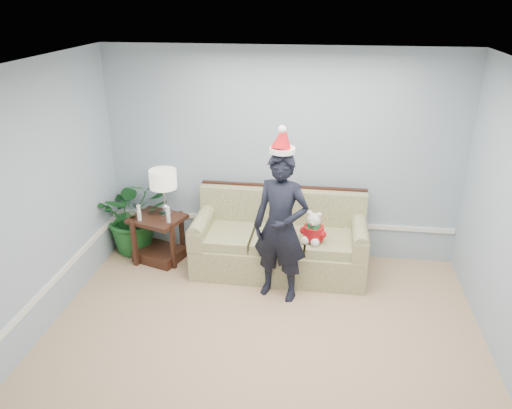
{
  "coord_description": "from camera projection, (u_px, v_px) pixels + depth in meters",
  "views": [
    {
      "loc": [
        0.51,
        -3.51,
        3.27
      ],
      "look_at": [
        -0.2,
        1.55,
        1.08
      ],
      "focal_mm": 35.0,
      "sensor_mm": 36.0,
      "label": 1
    }
  ],
  "objects": [
    {
      "name": "man",
      "position": [
        281.0,
        227.0,
        5.5
      ],
      "size": [
        0.73,
        0.58,
        1.74
      ],
      "primitive_type": "imported",
      "rotation": [
        0.0,
        0.0,
        -0.29
      ],
      "color": "black",
      "rests_on": "room_shell"
    },
    {
      "name": "side_table",
      "position": [
        159.0,
        243.0,
        6.52
      ],
      "size": [
        0.77,
        0.7,
        0.61
      ],
      "rotation": [
        0.0,
        0.0,
        -0.33
      ],
      "color": "#3D2016",
      "rests_on": "room_shell"
    },
    {
      "name": "candle_pair",
      "position": [
        154.0,
        214.0,
        6.22
      ],
      "size": [
        0.43,
        0.05,
        0.21
      ],
      "color": "silver",
      "rests_on": "side_table"
    },
    {
      "name": "sofa",
      "position": [
        280.0,
        243.0,
        6.28
      ],
      "size": [
        2.13,
        0.93,
        0.99
      ],
      "rotation": [
        0.0,
        0.0,
        -0.01
      ],
      "color": "#55642F",
      "rests_on": "room_shell"
    },
    {
      "name": "wainscot_trim",
      "position": [
        165.0,
        264.0,
        5.59
      ],
      "size": [
        4.49,
        4.99,
        0.06
      ],
      "color": "white",
      "rests_on": "room_shell"
    },
    {
      "name": "houseplant",
      "position": [
        135.0,
        214.0,
        6.65
      ],
      "size": [
        1.23,
        1.17,
        1.07
      ],
      "primitive_type": "imported",
      "rotation": [
        0.0,
        0.0,
        0.46
      ],
      "color": "#1B5D25",
      "rests_on": "room_shell"
    },
    {
      "name": "room_shell",
      "position": [
        253.0,
        250.0,
        4.02
      ],
      "size": [
        4.54,
        5.04,
        2.74
      ],
      "color": "tan",
      "rests_on": "ground"
    },
    {
      "name": "teddy_bear",
      "position": [
        314.0,
        231.0,
        5.88
      ],
      "size": [
        0.31,
        0.31,
        0.39
      ],
      "rotation": [
        0.0,
        0.0,
        -0.33
      ],
      "color": "white",
      "rests_on": "sofa"
    },
    {
      "name": "santa_hat",
      "position": [
        283.0,
        140.0,
        5.12
      ],
      "size": [
        0.34,
        0.37,
        0.32
      ],
      "rotation": [
        0.0,
        0.0,
        -0.35
      ],
      "color": "white",
      "rests_on": "man"
    },
    {
      "name": "table_lamp",
      "position": [
        163.0,
        181.0,
        6.25
      ],
      "size": [
        0.34,
        0.34,
        0.61
      ],
      "color": "silver",
      "rests_on": "side_table"
    }
  ]
}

